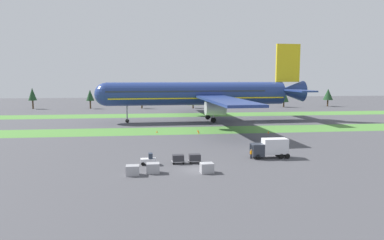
% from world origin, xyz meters
% --- Properties ---
extents(ground_plane, '(400.00, 400.00, 0.00)m').
position_xyz_m(ground_plane, '(0.00, 0.00, 0.00)').
color(ground_plane, '#47474C').
extents(grass_strip_near, '(320.00, 13.82, 0.01)m').
position_xyz_m(grass_strip_near, '(0.00, 41.76, 0.00)').
color(grass_strip_near, '#4C8438').
rests_on(grass_strip_near, ground).
extents(grass_strip_far, '(320.00, 13.82, 0.01)m').
position_xyz_m(grass_strip_far, '(0.00, 81.40, 0.00)').
color(grass_strip_far, '#4C8438').
rests_on(grass_strip_far, ground).
extents(airliner, '(70.25, 86.45, 25.79)m').
position_xyz_m(airliner, '(10.65, 61.66, 9.25)').
color(airliner, navy).
rests_on(airliner, ground).
extents(baggage_tug, '(2.64, 1.38, 1.97)m').
position_xyz_m(baggage_tug, '(-7.47, 4.27, 0.81)').
color(baggage_tug, silver).
rests_on(baggage_tug, ground).
extents(cargo_dolly_lead, '(2.24, 1.56, 1.55)m').
position_xyz_m(cargo_dolly_lead, '(-2.44, 4.41, 0.92)').
color(cargo_dolly_lead, '#A3A3A8').
rests_on(cargo_dolly_lead, ground).
extents(cargo_dolly_second, '(2.24, 1.56, 1.55)m').
position_xyz_m(cargo_dolly_second, '(0.46, 4.50, 0.92)').
color(cargo_dolly_second, '#A3A3A8').
rests_on(cargo_dolly_second, ground).
extents(catering_truck, '(6.98, 2.39, 3.58)m').
position_xyz_m(catering_truck, '(14.69, 6.72, 1.95)').
color(catering_truck, '#2D333D').
rests_on(catering_truck, ground).
extents(ground_crew_marshaller, '(0.47, 0.37, 1.74)m').
position_xyz_m(ground_crew_marshaller, '(11.09, 6.42, 0.95)').
color(ground_crew_marshaller, black).
rests_on(ground_crew_marshaller, ground).
extents(uld_container_0, '(2.00, 1.61, 1.57)m').
position_xyz_m(uld_container_0, '(-6.82, -1.16, 0.79)').
color(uld_container_0, '#A3A3A8').
rests_on(uld_container_0, ground).
extents(uld_container_1, '(2.03, 1.63, 1.52)m').
position_xyz_m(uld_container_1, '(-9.90, -2.03, 0.76)').
color(uld_container_1, '#A3A3A8').
rests_on(uld_container_1, ground).
extents(uld_container_2, '(2.12, 1.76, 1.55)m').
position_xyz_m(uld_container_2, '(1.51, -2.03, 0.77)').
color(uld_container_2, '#A3A3A8').
rests_on(uld_container_2, ground).
extents(taxiway_marker_0, '(0.44, 0.44, 0.63)m').
position_xyz_m(taxiway_marker_0, '(5.84, 39.34, 0.31)').
color(taxiway_marker_0, orange).
rests_on(taxiway_marker_0, ground).
extents(taxiway_marker_1, '(0.44, 0.44, 0.69)m').
position_xyz_m(taxiway_marker_1, '(5.65, 36.55, 0.34)').
color(taxiway_marker_1, orange).
rests_on(taxiway_marker_1, ground).
extents(taxiway_marker_2, '(0.44, 0.44, 0.64)m').
position_xyz_m(taxiway_marker_2, '(-5.23, 39.00, 0.32)').
color(taxiway_marker_2, orange).
rests_on(taxiway_marker_2, ground).
extents(taxiway_marker_3, '(0.44, 0.44, 0.58)m').
position_xyz_m(taxiway_marker_3, '(23.91, 34.45, 0.29)').
color(taxiway_marker_3, orange).
rests_on(taxiway_marker_3, ground).
extents(distant_tree_line, '(169.19, 9.41, 12.60)m').
position_xyz_m(distant_tree_line, '(12.43, 112.23, 6.65)').
color(distant_tree_line, '#4C3823').
rests_on(distant_tree_line, ground).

